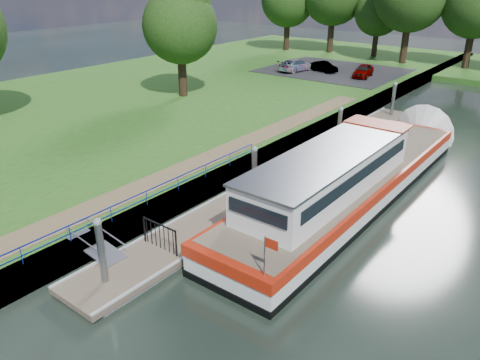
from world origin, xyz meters
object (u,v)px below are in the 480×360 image
Objects in this scene: car_b at (324,67)px; pontoon at (301,171)px; car_a at (363,71)px; barge at (355,176)px; car_c at (296,65)px.

pontoon is at bearing -137.80° from car_b.
car_a is 1.14× the size of car_b.
car_b is (-4.44, -0.07, -0.09)m from car_a.
pontoon is 24.64m from car_a.
barge is 28.59m from car_b.
car_c is at bearing -178.10° from car_a.
car_c reaches higher than pontoon.
car_a is 4.44m from car_b.
barge is 5.74× the size of car_a.
car_a is 0.84× the size of car_c.
barge is (3.60, -0.80, 0.90)m from pontoon.
car_a reaches higher than pontoon.
car_c reaches higher than car_b.
car_c is (-6.99, -1.45, 0.01)m from car_a.
pontoon is 26.22m from car_c.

